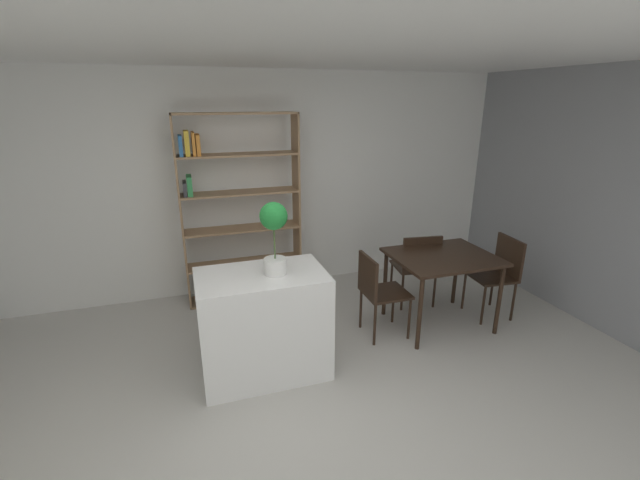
# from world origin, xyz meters

# --- Properties ---
(ground_plane) EXTENTS (9.36, 9.36, 0.00)m
(ground_plane) POSITION_xyz_m (0.00, 0.00, 0.00)
(ground_plane) COLOR beige
(ceiling_slab) EXTENTS (6.81, 5.33, 0.06)m
(ceiling_slab) POSITION_xyz_m (0.00, 0.00, 2.67)
(ceiling_slab) COLOR white
(ceiling_slab) RESTS_ON ground_plane
(back_partition) EXTENTS (6.81, 0.06, 2.64)m
(back_partition) POSITION_xyz_m (0.00, 2.63, 1.32)
(back_partition) COLOR white
(back_partition) RESTS_ON ground_plane
(kitchen_island) EXTENTS (1.07, 0.66, 0.93)m
(kitchen_island) POSITION_xyz_m (-0.12, 0.79, 0.47)
(kitchen_island) COLOR white
(kitchen_island) RESTS_ON ground_plane
(potted_plant_on_island) EXTENTS (0.22, 0.22, 0.61)m
(potted_plant_on_island) POSITION_xyz_m (0.00, 0.76, 1.30)
(potted_plant_on_island) COLOR white
(potted_plant_on_island) RESTS_ON kitchen_island
(open_bookshelf) EXTENTS (1.34, 0.31, 2.17)m
(open_bookshelf) POSITION_xyz_m (-0.15, 2.33, 1.10)
(open_bookshelf) COLOR #997551
(open_bookshelf) RESTS_ON ground_plane
(dining_table) EXTENTS (1.03, 0.85, 0.78)m
(dining_table) POSITION_xyz_m (1.81, 1.03, 0.70)
(dining_table) COLOR black
(dining_table) RESTS_ON ground_plane
(dining_chair_island_side) EXTENTS (0.44, 0.42, 0.87)m
(dining_chair_island_side) POSITION_xyz_m (1.08, 1.03, 0.52)
(dining_chair_island_side) COLOR black
(dining_chair_island_side) RESTS_ON ground_plane
(dining_chair_far) EXTENTS (0.50, 0.48, 0.88)m
(dining_chair_far) POSITION_xyz_m (1.79, 1.48, 0.53)
(dining_chair_far) COLOR black
(dining_chair_far) RESTS_ON ground_plane
(dining_chair_window_side) EXTENTS (0.46, 0.47, 0.89)m
(dining_chair_window_side) POSITION_xyz_m (2.54, 1.02, 0.54)
(dining_chair_window_side) COLOR black
(dining_chair_window_side) RESTS_ON ground_plane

